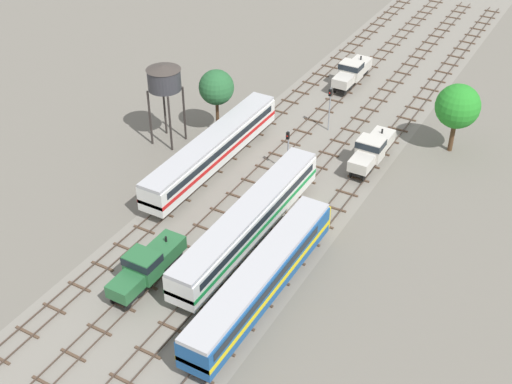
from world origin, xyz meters
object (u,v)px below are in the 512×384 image
shunter_loco_left_farther (352,71)px  signal_post_mid (288,146)px  passenger_coach_centre_left_mid (249,220)px  signal_post_near (330,104)px  shunter_loco_left_nearest (146,265)px  water_tower (164,79)px  passenger_coach_far_left_midfar (213,148)px  diesel_railcar_centre_near (261,278)px  shunter_loco_centre_far (372,149)px

shunter_loco_left_farther → signal_post_mid: signal_post_mid is taller
passenger_coach_centre_left_mid → signal_post_near: 22.72m
shunter_loco_left_nearest → shunter_loco_left_farther: same height
water_tower → signal_post_near: (14.67, 11.29, -4.38)m
water_tower → shunter_loco_left_farther: bearing=62.5°
passenger_coach_centre_left_mid → passenger_coach_far_left_midfar: (-9.49, 8.83, 0.00)m
diesel_railcar_centre_near → shunter_loco_centre_far: bearing=90.0°
passenger_coach_centre_left_mid → shunter_loco_left_farther: passenger_coach_centre_left_mid is taller
passenger_coach_centre_left_mid → water_tower: size_ratio=2.34×
passenger_coach_far_left_midfar → shunter_loco_centre_far: bearing=32.6°
shunter_loco_left_farther → signal_post_near: (2.37, -12.35, 1.43)m
shunter_loco_centre_far → water_tower: 23.50m
passenger_coach_centre_left_mid → shunter_loco_left_farther: bearing=97.7°
shunter_loco_left_nearest → signal_post_near: bearing=85.7°
passenger_coach_far_left_midfar → signal_post_mid: bearing=25.4°
water_tower → passenger_coach_centre_left_mid: bearing=-33.5°
passenger_coach_centre_left_mid → shunter_loco_centre_far: 18.54m
shunter_loco_centre_far → passenger_coach_centre_left_mid: bearing=-104.8°
signal_post_near → signal_post_mid: 10.37m
signal_post_mid → water_tower: bearing=-176.4°
passenger_coach_far_left_midfar → shunter_loco_left_farther: (4.74, 26.10, -0.60)m
water_tower → passenger_coach_far_left_midfar: bearing=-18.0°
passenger_coach_centre_left_mid → water_tower: 21.09m
shunter_loco_left_nearest → passenger_coach_far_left_midfar: bearing=104.9°
shunter_loco_left_farther → water_tower: (-12.30, -23.64, 5.81)m
shunter_loco_left_nearest → shunter_loco_left_farther: 43.88m
diesel_railcar_centre_near → passenger_coach_far_left_midfar: same height
passenger_coach_centre_left_mid → shunter_loco_left_farther: size_ratio=2.60×
diesel_railcar_centre_near → signal_post_mid: bearing=111.2°
diesel_railcar_centre_near → signal_post_near: bearing=103.9°
shunter_loco_left_nearest → signal_post_mid: size_ratio=1.68×
signal_post_near → shunter_loco_left_farther: bearing=100.9°
shunter_loco_left_farther → signal_post_mid: bearing=-84.0°
passenger_coach_far_left_midfar → signal_post_near: bearing=62.6°
passenger_coach_centre_left_mid → passenger_coach_far_left_midfar: 12.96m
shunter_loco_left_nearest → passenger_coach_far_left_midfar: size_ratio=0.38×
shunter_loco_centre_far → signal_post_near: (-7.11, 4.67, 1.43)m
shunter_loco_left_farther → shunter_loco_centre_far: bearing=-60.9°
signal_post_near → passenger_coach_centre_left_mid: bearing=-84.0°
shunter_loco_centre_far → shunter_loco_left_farther: 19.48m
diesel_railcar_centre_near → passenger_coach_far_left_midfar: (-14.23, 14.98, 0.02)m
shunter_loco_left_farther → water_tower: water_tower is taller
shunter_loco_left_nearest → signal_post_near: signal_post_near is taller
diesel_railcar_centre_near → signal_post_near: (-7.11, 28.72, 0.84)m
diesel_railcar_centre_near → signal_post_mid: (-7.11, 18.36, 0.63)m
passenger_coach_far_left_midfar → signal_post_mid: size_ratio=4.36×
signal_post_mid → shunter_loco_left_farther: bearing=96.0°
passenger_coach_far_left_midfar → shunter_loco_left_nearest: bearing=-75.1°
water_tower → signal_post_near: size_ratio=1.73×
shunter_loco_left_nearest → diesel_railcar_centre_near: 9.91m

